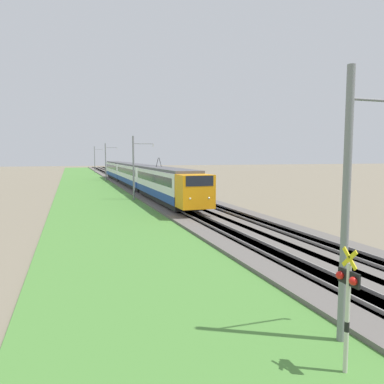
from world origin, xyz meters
name	(u,v)px	position (x,y,z in m)	size (l,w,h in m)	color
ballast_main	(144,192)	(50.00, 0.00, 0.15)	(240.00, 4.40, 0.30)	#605B56
ballast_adjacent	(169,192)	(50.00, -3.80, 0.15)	(240.00, 4.40, 0.30)	#605B56
track_main	(144,192)	(50.00, 0.00, 0.16)	(240.00, 1.57, 0.45)	#4C4238
track_adjacent	(169,191)	(50.00, -3.80, 0.16)	(240.00, 1.57, 0.45)	#4C4238
grass_verge	(99,194)	(50.00, 6.18, 0.06)	(240.00, 11.44, 0.12)	#4C8438
passenger_train	(134,174)	(58.30, 0.00, 2.41)	(64.51, 2.96, 5.14)	orange
crossing_signal_aux	(347,300)	(4.43, 3.72, 1.95)	(0.70, 0.23, 3.20)	beige
catenary_mast_near	(348,204)	(5.77, 2.66, 4.04)	(0.22, 2.56, 7.80)	slate
catenary_mast_mid	(134,167)	(41.81, 2.66, 3.98)	(0.22, 2.56, 7.70)	slate
catenary_mast_far	(106,162)	(77.85, 2.66, 4.12)	(0.22, 2.56, 7.96)	slate
catenary_mast_distant	(95,159)	(113.89, 2.66, 4.22)	(0.22, 2.56, 8.16)	slate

